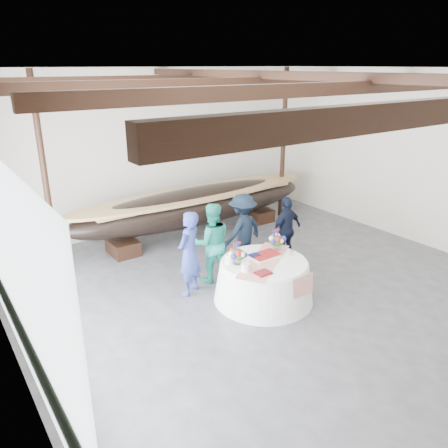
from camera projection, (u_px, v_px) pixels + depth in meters
floor at (304, 309)px, 8.67m from camera, size 10.00×12.00×0.01m
wall_back at (159, 150)px, 12.50m from camera, size 10.00×0.02×4.50m
wall_left at (14, 271)px, 5.19m from camera, size 0.02×12.00×4.50m
ceiling at (321, 69)px, 7.12m from camera, size 10.00×12.00×0.01m
pavilion_structure at (286, 97)px, 7.90m from camera, size 9.80×11.76×4.50m
open_bay at (9, 272)px, 6.13m from camera, size 0.03×7.00×3.20m
longboat_display at (197, 205)px, 12.08m from camera, size 7.43×1.49×1.39m
banquet_table at (264, 280)px, 8.87m from camera, size 2.03×2.03×0.87m
tabletop_items at (258, 252)px, 8.79m from camera, size 1.88×1.47×0.40m
guest_woman_blue at (189, 253)px, 8.98m from camera, size 0.79×0.70×1.81m
guest_woman_teal at (212, 243)px, 9.53m from camera, size 1.07×0.97×1.80m
guest_man_left at (243, 231)px, 10.24m from camera, size 1.25×0.85×1.78m
guest_man_right at (286, 230)px, 10.52m from camera, size 0.99×0.48×1.63m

